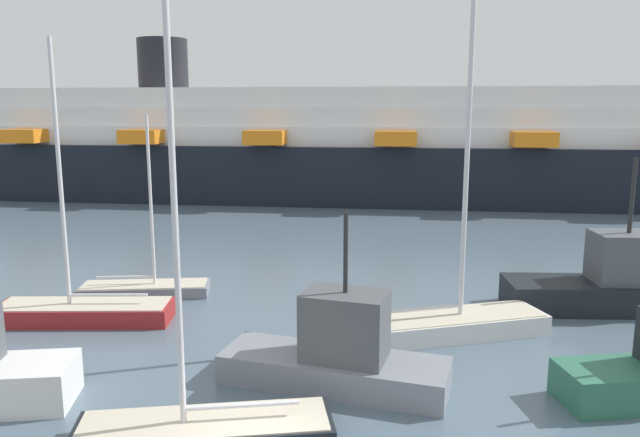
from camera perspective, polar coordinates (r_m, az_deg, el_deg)
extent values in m
cube|color=white|center=(21.73, 11.60, -9.84)|extent=(7.34, 4.20, 0.70)
cube|color=beige|center=(21.61, 11.64, -8.92)|extent=(7.02, 3.96, 0.04)
cylinder|color=silver|center=(20.74, 13.61, 5.65)|extent=(0.17, 0.17, 10.96)
cylinder|color=silver|center=(21.08, 9.13, -8.38)|extent=(3.06, 1.20, 0.14)
cube|color=maroon|center=(24.28, -21.21, -8.23)|extent=(6.50, 2.44, 0.65)
cube|color=beige|center=(24.17, -21.26, -7.45)|extent=(6.23, 2.27, 0.04)
cylinder|color=silver|center=(23.41, -23.19, 3.71)|extent=(0.15, 0.15, 9.50)
cylinder|color=silver|center=(23.77, -19.22, -6.79)|extent=(2.86, 0.40, 0.12)
cube|color=black|center=(15.43, -10.71, -19.02)|extent=(6.25, 2.99, 0.52)
cube|color=beige|center=(15.30, -10.75, -18.11)|extent=(5.99, 2.81, 0.04)
cylinder|color=silver|center=(13.67, -13.50, 1.33)|extent=(0.14, 0.14, 10.38)
cylinder|color=silver|center=(15.11, -7.34, -16.98)|extent=(2.67, 0.69, 0.12)
cube|color=gray|center=(26.75, -16.08, -6.43)|extent=(5.47, 2.44, 0.46)
cube|color=beige|center=(26.68, -16.10, -5.92)|extent=(5.24, 2.28, 0.04)
cylinder|color=silver|center=(25.86, -15.57, 1.53)|extent=(0.13, 0.13, 7.02)
cylinder|color=silver|center=(26.76, -17.75, -5.23)|extent=(2.36, 0.50, 0.10)
cube|color=black|center=(26.45, 25.71, -6.51)|extent=(8.28, 2.84, 1.12)
cube|color=#4C5156|center=(26.24, 26.79, -3.27)|extent=(2.62, 1.96, 1.94)
cylinder|color=#262626|center=(25.82, 27.22, 1.91)|extent=(0.16, 0.16, 2.86)
cube|color=gray|center=(17.80, 1.31, -14.05)|extent=(6.72, 3.43, 0.85)
cube|color=#4C5156|center=(17.19, 2.37, -9.97)|extent=(2.58, 2.03, 1.91)
cylinder|color=#262626|center=(16.58, 2.42, -3.22)|extent=(0.13, 0.13, 2.25)
cube|color=black|center=(53.00, 1.66, 4.54)|extent=(85.89, 15.46, 4.70)
cube|color=white|center=(52.77, 1.68, 7.91)|extent=(79.00, 13.75, 1.54)
cube|color=white|center=(52.73, 1.69, 9.58)|extent=(74.26, 12.92, 1.54)
cube|color=white|center=(52.73, 1.70, 11.25)|extent=(69.52, 12.10, 1.54)
cube|color=orange|center=(55.26, -25.94, 6.99)|extent=(3.17, 2.52, 1.08)
cube|color=orange|center=(50.51, -16.35, 7.38)|extent=(3.17, 2.52, 1.08)
cube|color=orange|center=(47.41, -5.14, 7.58)|extent=(3.17, 2.52, 1.08)
cube|color=orange|center=(46.30, 7.10, 7.48)|extent=(3.17, 2.52, 1.08)
cube|color=orange|center=(47.31, 19.36, 7.03)|extent=(3.17, 2.52, 1.08)
cylinder|color=black|center=(56.49, -14.49, 13.83)|extent=(4.31, 4.31, 4.27)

